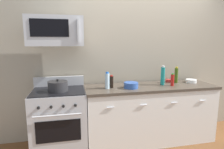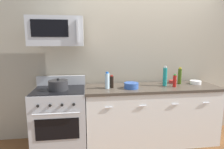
{
  "view_description": "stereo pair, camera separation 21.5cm",
  "coord_description": "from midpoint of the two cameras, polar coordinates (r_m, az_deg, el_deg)",
  "views": [
    {
      "loc": [
        -1.22,
        -2.73,
        1.6
      ],
      "look_at": [
        -0.64,
        -0.05,
        1.13
      ],
      "focal_mm": 30.2,
      "sensor_mm": 36.0,
      "label": 1
    },
    {
      "loc": [
        -1.01,
        -2.76,
        1.6
      ],
      "look_at": [
        -0.64,
        -0.05,
        1.13
      ],
      "focal_mm": 30.2,
      "sensor_mm": 36.0,
      "label": 2
    }
  ],
  "objects": [
    {
      "name": "back_wall",
      "position": [
        3.36,
        7.2,
        5.36
      ],
      "size": [
        5.17,
        0.1,
        2.7
      ],
      "primitive_type": "cube",
      "color": "#9E937F",
      "rests_on": "ground_plane"
    },
    {
      "name": "ground_plane",
      "position": [
        3.37,
        9.13,
        -18.79
      ],
      "size": [
        6.21,
        6.21,
        0.0
      ],
      "primitive_type": "plane",
      "color": "brown"
    },
    {
      "name": "counter_unit",
      "position": [
        3.17,
        9.37,
        -11.47
      ],
      "size": [
        2.08,
        0.66,
        0.92
      ],
      "color": "white",
      "rests_on": "ground_plane"
    },
    {
      "name": "bottle_water_clear",
      "position": [
        2.78,
        -3.68,
        -1.93
      ],
      "size": [
        0.07,
        0.07,
        0.25
      ],
      "color": "silver",
      "rests_on": "countertop_slab"
    },
    {
      "name": "bottle_olive_oil",
      "position": [
        3.34,
        17.13,
        -0.2
      ],
      "size": [
        0.06,
        0.06,
        0.28
      ],
      "color": "#385114",
      "rests_on": "countertop_slab"
    },
    {
      "name": "bottle_soy_sauce_dark",
      "position": [
        2.84,
        -2.35,
        -2.26
      ],
      "size": [
        0.06,
        0.06,
        0.19
      ],
      "color": "black",
      "rests_on": "countertop_slab"
    },
    {
      "name": "bowl_white_ceramic",
      "position": [
        3.45,
        21.2,
        -1.81
      ],
      "size": [
        0.18,
        0.18,
        0.06
      ],
      "color": "white",
      "rests_on": "countertop_slab"
    },
    {
      "name": "stockpot",
      "position": [
        2.78,
        -18.22,
        -3.39
      ],
      "size": [
        0.27,
        0.27,
        0.18
      ],
      "color": "#262628",
      "rests_on": "range_oven"
    },
    {
      "name": "bowl_blue_mixing",
      "position": [
        2.84,
        3.62,
        -3.22
      ],
      "size": [
        0.22,
        0.22,
        0.09
      ],
      "color": "#2D519E",
      "rests_on": "countertop_slab"
    },
    {
      "name": "microwave",
      "position": [
        2.81,
        -18.84,
        12.26
      ],
      "size": [
        0.74,
        0.44,
        0.4
      ],
      "color": "#B7BABF"
    },
    {
      "name": "bottle_hot_sauce_red",
      "position": [
        3.08,
        15.94,
        -1.62
      ],
      "size": [
        0.05,
        0.05,
        0.2
      ],
      "color": "#B21914",
      "rests_on": "countertop_slab"
    },
    {
      "name": "range_oven",
      "position": [
        2.99,
        -17.57,
        -13.01
      ],
      "size": [
        0.76,
        0.69,
        1.07
      ],
      "color": "#B7BABF",
      "rests_on": "ground_plane"
    },
    {
      "name": "bottle_sparkling_teal",
      "position": [
        3.11,
        13.23,
        -0.37
      ],
      "size": [
        0.06,
        0.06,
        0.31
      ],
      "color": "#197F7A",
      "rests_on": "countertop_slab"
    },
    {
      "name": "bowl_red_small",
      "position": [
        3.38,
        15.02,
        -1.79
      ],
      "size": [
        0.1,
        0.1,
        0.05
      ],
      "color": "#B72D28",
      "rests_on": "countertop_slab"
    }
  ]
}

